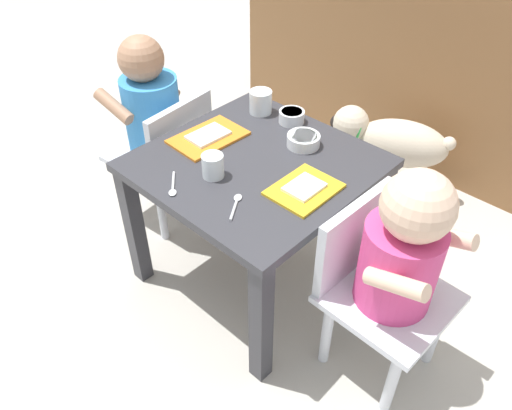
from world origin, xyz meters
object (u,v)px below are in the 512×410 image
at_px(food_tray_left, 208,137).
at_px(water_cup_left, 213,167).
at_px(dining_table, 256,183).
at_px(dog, 391,141).
at_px(spoon_by_right_tray, 173,186).
at_px(seated_child_left, 153,116).
at_px(seated_child_right, 397,255).
at_px(water_cup_right, 261,103).
at_px(spoon_by_left_tray, 236,204).
at_px(cereal_bowl_right_side, 292,116).
at_px(food_tray_right, 304,189).
at_px(veggie_bowl_far, 303,140).

height_order(food_tray_left, water_cup_left, water_cup_left).
height_order(dining_table, water_cup_left, water_cup_left).
relative_size(dog, spoon_by_right_tray, 5.25).
bearing_deg(food_tray_left, seated_child_left, 178.21).
relative_size(seated_child_right, dog, 1.45).
relative_size(seated_child_right, water_cup_right, 9.01).
height_order(seated_child_left, seated_child_right, seated_child_left).
distance_m(seated_child_left, spoon_by_right_tray, 0.44).
distance_m(dining_table, spoon_by_right_tray, 0.25).
bearing_deg(spoon_by_left_tray, cereal_bowl_right_side, 111.70).
height_order(seated_child_right, food_tray_right, seated_child_right).
relative_size(dog, cereal_bowl_right_side, 5.71).
xyz_separation_m(food_tray_left, veggie_bowl_far, (0.22, 0.16, 0.01)).
height_order(cereal_bowl_right_side, spoon_by_right_tray, cereal_bowl_right_side).
distance_m(seated_child_right, spoon_by_left_tray, 0.39).
bearing_deg(dining_table, cereal_bowl_right_side, 106.01).
bearing_deg(spoon_by_left_tray, dog, 93.13).
height_order(dining_table, spoon_by_right_tray, spoon_by_right_tray).
bearing_deg(food_tray_right, water_cup_right, 148.37).
distance_m(food_tray_left, water_cup_left, 0.18).
relative_size(seated_child_left, spoon_by_right_tray, 7.96).
height_order(seated_child_left, dog, seated_child_left).
distance_m(water_cup_left, veggie_bowl_far, 0.28).
xyz_separation_m(seated_child_left, spoon_by_right_tray, (0.38, -0.22, 0.04)).
height_order(seated_child_right, spoon_by_right_tray, seated_child_right).
bearing_deg(dog, spoon_by_right_tray, -97.47).
distance_m(seated_child_left, seated_child_right, 0.90).
xyz_separation_m(dining_table, spoon_by_left_tray, (0.09, -0.17, 0.08)).
xyz_separation_m(food_tray_left, spoon_by_right_tray, (0.10, -0.22, -0.00)).
xyz_separation_m(water_cup_right, spoon_by_right_tray, (0.10, -0.43, -0.03)).
relative_size(food_tray_right, veggie_bowl_far, 1.85).
bearing_deg(seated_child_left, seated_child_right, -0.25).
xyz_separation_m(water_cup_right, veggie_bowl_far, (0.21, -0.06, -0.01)).
distance_m(seated_child_right, dog, 0.81).
bearing_deg(spoon_by_left_tray, food_tray_left, 149.82).
relative_size(food_tray_left, spoon_by_right_tray, 2.58).
height_order(seated_child_left, spoon_by_right_tray, seated_child_left).
xyz_separation_m(food_tray_left, food_tray_right, (0.35, 0.00, 0.00)).
bearing_deg(dining_table, dog, 86.11).
height_order(seated_child_right, water_cup_left, seated_child_right).
height_order(veggie_bowl_far, spoon_by_left_tray, veggie_bowl_far).
bearing_deg(spoon_by_right_tray, water_cup_right, 102.97).
relative_size(seated_child_right, cereal_bowl_right_side, 8.30).
bearing_deg(cereal_bowl_right_side, seated_child_right, -24.10).
bearing_deg(water_cup_right, veggie_bowl_far, -14.54).
bearing_deg(spoon_by_left_tray, food_tray_right, 61.39).
bearing_deg(spoon_by_left_tray, veggie_bowl_far, 98.67).
xyz_separation_m(dog, veggie_bowl_far, (-0.00, -0.52, 0.25)).
bearing_deg(seated_child_right, spoon_by_right_tray, -157.10).
relative_size(dining_table, food_tray_right, 3.34).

